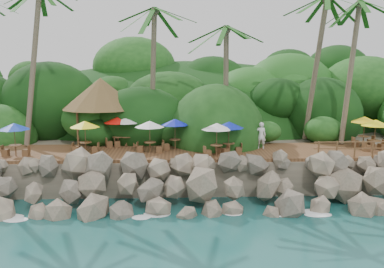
{
  "coord_description": "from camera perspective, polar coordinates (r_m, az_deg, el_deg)",
  "views": [
    {
      "loc": [
        -1.01,
        -20.48,
        7.8
      ],
      "look_at": [
        0.0,
        6.0,
        3.4
      ],
      "focal_mm": 39.11,
      "sensor_mm": 36.0,
      "label": 1
    }
  ],
  "objects": [
    {
      "name": "jungle_hill",
      "position": [
        44.68,
        -0.85,
        -0.63
      ],
      "size": [
        44.8,
        28.0,
        15.4
      ],
      "primitive_type": "ellipsoid",
      "color": "#143811",
      "rests_on": "ground"
    },
    {
      "name": "railing",
      "position": [
        27.07,
        22.4,
        -1.71
      ],
      "size": [
        6.1,
        0.1,
        1.0
      ],
      "color": "brown",
      "rests_on": "terrace"
    },
    {
      "name": "ground",
      "position": [
        21.94,
        0.61,
        -11.4
      ],
      "size": [
        140.0,
        140.0,
        0.0
      ],
      "primitive_type": "plane",
      "color": "#19514F",
      "rests_on": "ground"
    },
    {
      "name": "palapa",
      "position": [
        30.47,
        -12.33,
        5.43
      ],
      "size": [
        5.48,
        5.48,
        4.6
      ],
      "color": "brown",
      "rests_on": "ground"
    },
    {
      "name": "jungle_foliage",
      "position": [
        36.34,
        -0.54,
        -2.97
      ],
      "size": [
        44.0,
        16.0,
        12.0
      ],
      "primitive_type": null,
      "color": "#143811",
      "rests_on": "ground"
    },
    {
      "name": "waiter",
      "position": [
        27.88,
        9.39,
        -0.21
      ],
      "size": [
        0.7,
        0.51,
        1.79
      ],
      "primitive_type": "imported",
      "rotation": [
        0.0,
        0.0,
        3.01
      ],
      "color": "silver",
      "rests_on": "terrace"
    },
    {
      "name": "terrace",
      "position": [
        27.09,
        0.0,
        -2.5
      ],
      "size": [
        26.0,
        5.0,
        0.2
      ],
      "primitive_type": "cube",
      "color": "brown",
      "rests_on": "land_base"
    },
    {
      "name": "foam_line",
      "position": [
        22.21,
        0.57,
        -11.05
      ],
      "size": [
        25.2,
        0.8,
        0.06
      ],
      "color": "white",
      "rests_on": "ground"
    },
    {
      "name": "seawall",
      "position": [
        23.47,
        0.37,
        -7.03
      ],
      "size": [
        29.0,
        4.0,
        2.3
      ],
      "primitive_type": null,
      "color": "gray",
      "rests_on": "ground"
    },
    {
      "name": "palms",
      "position": [
        29.54,
        -1.99,
        17.54
      ],
      "size": [
        31.46,
        7.44,
        11.95
      ],
      "color": "brown",
      "rests_on": "ground"
    },
    {
      "name": "land_base",
      "position": [
        37.11,
        -0.59,
        -1.05
      ],
      "size": [
        32.0,
        25.2,
        2.1
      ],
      "primitive_type": "cube",
      "color": "gray",
      "rests_on": "ground"
    },
    {
      "name": "dining_clusters",
      "position": [
        26.86,
        -0.54,
        1.26
      ],
      "size": [
        24.48,
        5.07,
        2.03
      ],
      "color": "brown",
      "rests_on": "terrace"
    }
  ]
}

